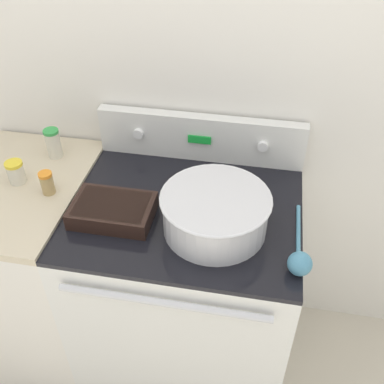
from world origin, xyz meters
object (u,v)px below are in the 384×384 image
(ladle, at_px, (300,260))
(spice_jar_yellow_cap, at_px, (16,172))
(mixing_bowl, at_px, (215,211))
(casserole_dish, at_px, (113,210))
(spice_jar_green_cap, at_px, (53,143))
(spice_jar_orange_cap, at_px, (47,183))

(ladle, height_order, spice_jar_yellow_cap, spice_jar_yellow_cap)
(mixing_bowl, xyz_separation_m, spice_jar_yellow_cap, (-0.76, 0.10, -0.02))
(ladle, bearing_deg, casserole_dish, 169.50)
(ladle, bearing_deg, spice_jar_green_cap, 156.92)
(spice_jar_yellow_cap, bearing_deg, spice_jar_green_cap, 69.26)
(mixing_bowl, relative_size, spice_jar_yellow_cap, 4.14)
(casserole_dish, xyz_separation_m, spice_jar_yellow_cap, (-0.41, 0.11, 0.02))
(ladle, distance_m, spice_jar_orange_cap, 0.91)
(casserole_dish, relative_size, spice_jar_green_cap, 2.28)
(spice_jar_orange_cap, bearing_deg, mixing_bowl, -5.86)
(spice_jar_orange_cap, distance_m, spice_jar_yellow_cap, 0.15)
(spice_jar_green_cap, relative_size, spice_jar_yellow_cap, 1.38)
(casserole_dish, relative_size, spice_jar_yellow_cap, 3.15)
(spice_jar_orange_cap, xyz_separation_m, spice_jar_green_cap, (-0.07, 0.22, 0.02))
(mixing_bowl, height_order, spice_jar_green_cap, mixing_bowl)
(casserole_dish, distance_m, ladle, 0.64)
(ladle, xyz_separation_m, spice_jar_green_cap, (-0.97, 0.41, 0.04))
(casserole_dish, height_order, ladle, ladle)
(casserole_dish, xyz_separation_m, spice_jar_orange_cap, (-0.27, 0.07, 0.02))
(casserole_dish, relative_size, ladle, 0.82)
(mixing_bowl, bearing_deg, spice_jar_yellow_cap, 172.30)
(mixing_bowl, bearing_deg, spice_jar_green_cap, 157.41)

